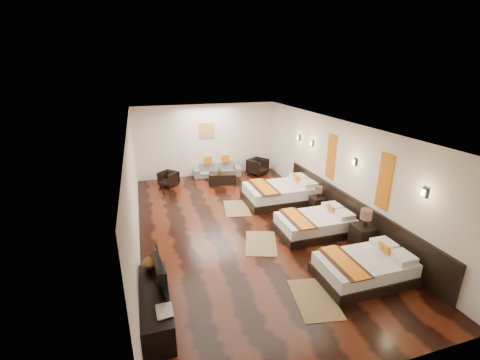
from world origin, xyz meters
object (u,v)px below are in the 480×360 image
object	(u,v)px
bed_near	(365,268)
book	(156,313)
armchair_left	(168,179)
armchair_right	(258,166)
nightstand_b	(318,202)
figurine	(151,261)
nightstand_a	(363,234)
coffee_table	(223,178)
bed_far	(282,193)
table_plant	(220,170)
sofa	(217,170)
bed_mid	(315,224)
tv_console	(156,306)
tv	(155,274)

from	to	relation	value
bed_near	book	size ratio (longest dim) A/B	5.61
armchair_left	armchair_right	world-z (taller)	armchair_right
nightstand_b	figurine	distance (m)	5.52
nightstand_a	coffee_table	distance (m)	5.76
armchair_left	armchair_right	distance (m)	3.61
bed_far	nightstand_b	distance (m)	1.23
book	table_plant	bearing A→B (deg)	68.41
figurine	sofa	world-z (taller)	figurine
armchair_left	nightstand_a	bearing A→B (deg)	-5.47
nightstand_a	armchair_left	distance (m)	7.02
bed_near	nightstand_b	xyz separation A→B (m)	(0.75, 3.21, 0.03)
bed_mid	figurine	xyz separation A→B (m)	(-4.19, -1.22, 0.47)
bed_mid	sofa	world-z (taller)	bed_mid
bed_far	tv_console	bearing A→B (deg)	-135.84
bed_far	armchair_left	bearing A→B (deg)	142.36
bed_near	armchair_left	xyz separation A→B (m)	(-3.34, 6.77, 0.02)
figurine	armchair_right	world-z (taller)	figurine
bed_mid	tv	distance (m)	4.55
book	figurine	size ratio (longest dim) A/B	0.98
tv_console	book	size ratio (longest dim) A/B	5.24
bed_near	tv_console	size ratio (longest dim) A/B	1.07
bed_mid	tv_console	distance (m)	4.61
nightstand_b	armchair_right	bearing A→B (deg)	97.35
armchair_right	tv_console	bearing A→B (deg)	-156.59
tv	table_plant	size ratio (longest dim) A/B	4.05
table_plant	coffee_table	bearing A→B (deg)	-8.19
bed_near	nightstand_a	xyz separation A→B (m)	(0.75, 1.07, 0.10)
bed_near	coffee_table	bearing A→B (deg)	102.21
bed_mid	tv	world-z (taller)	tv
bed_near	armchair_right	size ratio (longest dim) A/B	2.73
bed_far	sofa	bearing A→B (deg)	114.00
armchair_right	bed_mid	bearing A→B (deg)	-126.92
armchair_right	table_plant	size ratio (longest dim) A/B	2.94
tv_console	table_plant	distance (m)	6.88
bed_far	sofa	distance (m)	3.42
coffee_table	bed_near	bearing A→B (deg)	-77.79
sofa	nightstand_a	bearing A→B (deg)	-63.94
figurine	coffee_table	world-z (taller)	figurine
armchair_left	sofa	bearing A→B (deg)	64.52
tv_console	tv	distance (m)	0.57
bed_far	tv_console	world-z (taller)	bed_far
nightstand_a	book	size ratio (longest dim) A/B	2.88
bed_mid	coffee_table	distance (m)	4.60
nightstand_a	tv	distance (m)	4.99
bed_near	book	bearing A→B (deg)	-174.40
bed_near	table_plant	world-z (taller)	bed_near
nightstand_a	bed_mid	bearing A→B (deg)	128.00
bed_mid	armchair_left	world-z (taller)	bed_mid
bed_far	armchair_left	size ratio (longest dim) A/B	3.86
nightstand_b	tv_console	world-z (taller)	nightstand_b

